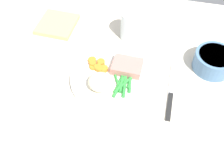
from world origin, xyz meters
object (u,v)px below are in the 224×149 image
object	(u,v)px
knife	(171,91)
salad_bowl	(214,60)
dinner_plate	(112,79)
meat_portion	(126,66)
water_glass	(132,27)
fork	(60,71)
napkin	(57,24)

from	to	relation	value
knife	salad_bowl	xyz separation A→B (cm)	(10.90, 11.76, 2.93)
dinner_plate	knife	distance (cm)	17.04
salad_bowl	meat_portion	bearing A→B (deg)	-162.66
salad_bowl	knife	bearing A→B (deg)	-132.83
meat_portion	salad_bowl	world-z (taller)	salad_bowl
water_glass	salad_bowl	bearing A→B (deg)	-16.94
fork	salad_bowl	distance (cm)	45.23
salad_bowl	napkin	world-z (taller)	salad_bowl
dinner_plate	napkin	size ratio (longest dim) A/B	1.89
meat_portion	salad_bowl	xyz separation A→B (cm)	(24.71, 7.72, 0.32)
knife	napkin	bearing A→B (deg)	158.69
knife	water_glass	bearing A→B (deg)	131.42
fork	knife	size ratio (longest dim) A/B	0.81
dinner_plate	fork	xyz separation A→B (cm)	(-15.65, -0.26, -0.60)
dinner_plate	napkin	xyz separation A→B (cm)	(-23.67, 19.11, -0.05)
knife	napkin	xyz separation A→B (cm)	(-40.70, 19.40, 0.55)
knife	dinner_plate	bearing A→B (deg)	-176.79
fork	water_glass	bearing A→B (deg)	50.12
salad_bowl	napkin	size ratio (longest dim) A/B	0.91
meat_portion	water_glass	bearing A→B (deg)	94.10
fork	napkin	size ratio (longest dim) A/B	1.31
salad_bowl	water_glass	bearing A→B (deg)	163.06
napkin	fork	bearing A→B (deg)	-67.52
dinner_plate	salad_bowl	bearing A→B (deg)	22.34
napkin	salad_bowl	bearing A→B (deg)	-8.42
meat_portion	salad_bowl	size ratio (longest dim) A/B	0.74
fork	napkin	xyz separation A→B (cm)	(-8.01, 19.37, 0.55)
salad_bowl	napkin	distance (cm)	52.21
water_glass	napkin	xyz separation A→B (cm)	(-25.77, -0.23, -3.57)
meat_portion	fork	world-z (taller)	meat_portion
meat_portion	napkin	xyz separation A→B (cm)	(-26.89, 15.35, -2.07)
meat_portion	dinner_plate	bearing A→B (deg)	-130.60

